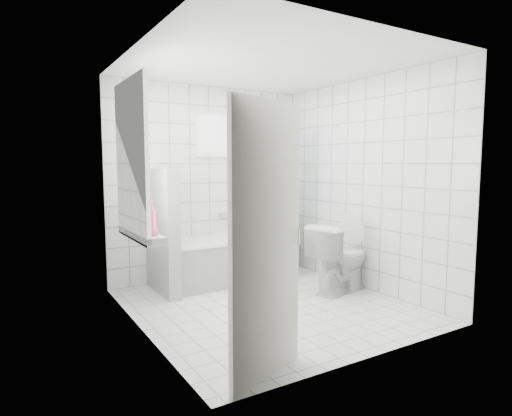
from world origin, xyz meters
TOP-DOWN VIEW (x-y plane):
  - ground at (0.00, 0.00)m, footprint 3.00×3.00m
  - ceiling at (0.00, 0.00)m, footprint 3.00×3.00m
  - wall_back at (0.00, 1.50)m, footprint 2.80×0.02m
  - wall_front at (0.00, -1.50)m, footprint 2.80×0.02m
  - wall_left at (-1.40, 0.00)m, footprint 0.02×3.00m
  - wall_right at (1.40, 0.00)m, footprint 0.02×3.00m
  - window_left at (-1.35, 0.30)m, footprint 0.01×0.90m
  - window_back at (0.10, 1.46)m, footprint 0.50×0.01m
  - window_sill at (-1.31, 0.30)m, footprint 0.18×1.02m
  - door at (-0.88, -1.33)m, footprint 0.76×0.33m
  - bathtub at (0.10, 1.12)m, footprint 1.72×0.77m
  - partition_wall at (-0.83, 1.07)m, footprint 0.15×0.85m
  - tiled_ledge at (1.20, 1.38)m, footprint 0.40×0.24m
  - toilet at (1.03, -0.01)m, footprint 0.90×0.62m
  - curtain_rod at (0.90, 1.10)m, footprint 0.02×0.80m
  - shower_curtain at (0.90, 0.97)m, footprint 0.14×0.48m
  - tub_faucet at (0.20, 1.46)m, footprint 0.18×0.06m
  - sill_bottles at (-1.30, 0.20)m, footprint 0.13×0.78m
  - ledge_bottles at (1.19, 1.37)m, footprint 0.18×0.15m

SIDE VIEW (x-z plane):
  - ground at x=0.00m, z-range 0.00..0.00m
  - tiled_ledge at x=1.20m, z-range 0.00..0.55m
  - bathtub at x=0.10m, z-range 0.00..0.58m
  - toilet at x=1.03m, z-range 0.00..0.84m
  - ledge_bottles at x=1.19m, z-range 0.54..0.79m
  - partition_wall at x=-0.83m, z-range 0.00..1.50m
  - tub_faucet at x=0.20m, z-range 0.82..0.88m
  - window_sill at x=-1.31m, z-range 0.82..0.90m
  - door at x=-0.88m, z-range 0.00..2.00m
  - sill_bottles at x=-1.30m, z-range 0.88..1.21m
  - shower_curtain at x=0.90m, z-range 0.21..1.99m
  - wall_back at x=0.00m, z-range 0.00..2.60m
  - wall_front at x=0.00m, z-range 0.00..2.60m
  - wall_left at x=-1.40m, z-range 0.00..2.60m
  - wall_right at x=1.40m, z-range 0.00..2.60m
  - window_left at x=-1.35m, z-range 0.90..2.30m
  - window_back at x=0.10m, z-range 1.70..2.20m
  - curtain_rod at x=0.90m, z-range 1.99..2.01m
  - ceiling at x=0.00m, z-range 2.60..2.60m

